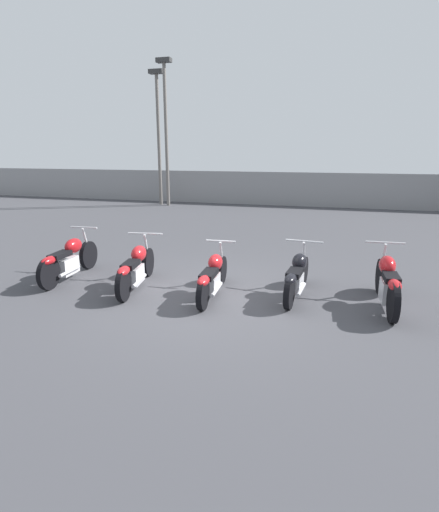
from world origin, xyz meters
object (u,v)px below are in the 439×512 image
light_pole_left (158,126)px  motorcycle_slot_4 (388,282)px  motorcycle_slot_0 (69,259)px  motorcycle_slot_3 (297,276)px  light_pole_right (166,120)px  motorcycle_slot_2 (213,276)px  motorcycle_slot_1 (136,268)px

light_pole_left → motorcycle_slot_4: (9.54, -11.69, -3.40)m
motorcycle_slot_0 → motorcycle_slot_4: motorcycle_slot_4 is taller
motorcycle_slot_3 → motorcycle_slot_4: 1.57m
light_pole_right → motorcycle_slot_2: (5.95, -11.79, -3.69)m
light_pole_left → motorcycle_slot_1: (4.85, -11.99, -3.43)m
motorcycle_slot_1 → motorcycle_slot_2: 1.60m
light_pole_left → motorcycle_slot_1: light_pole_left is taller
motorcycle_slot_1 → motorcycle_slot_3: 3.15m
light_pole_right → motorcycle_slot_1: size_ratio=3.17×
light_pole_right → motorcycle_slot_3: (7.48, -11.38, -3.67)m
light_pole_left → light_pole_right: (0.50, -0.22, 0.22)m
light_pole_left → motorcycle_slot_4: light_pole_left is taller
light_pole_left → motorcycle_slot_2: size_ratio=3.10×
light_pole_left → motorcycle_slot_3: bearing=-55.5°
motorcycle_slot_3 → motorcycle_slot_1: bearing=-167.6°
motorcycle_slot_1 → light_pole_right: bearing=100.9°
motorcycle_slot_2 → motorcycle_slot_4: size_ratio=1.00×
motorcycle_slot_0 → motorcycle_slot_3: 4.80m
motorcycle_slot_0 → light_pole_right: bearing=99.2°
motorcycle_slot_1 → motorcycle_slot_3: motorcycle_slot_1 is taller
light_pole_right → motorcycle_slot_3: light_pole_right is taller
light_pole_left → motorcycle_slot_0: 12.74m
motorcycle_slot_1 → motorcycle_slot_4: size_ratio=1.04×
motorcycle_slot_0 → motorcycle_slot_4: bearing=-2.4°
motorcycle_slot_2 → motorcycle_slot_1: bearing=176.1°
motorcycle_slot_1 → motorcycle_slot_2: size_ratio=1.04×
light_pole_right → motorcycle_slot_0: light_pole_right is taller
light_pole_left → light_pole_right: light_pole_right is taller
light_pole_right → motorcycle_slot_4: (9.04, -11.47, -3.62)m
light_pole_left → motorcycle_slot_2: (6.45, -12.01, -3.47)m
light_pole_left → motorcycle_slot_3: 14.50m
motorcycle_slot_1 → motorcycle_slot_3: bearing=-2.2°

